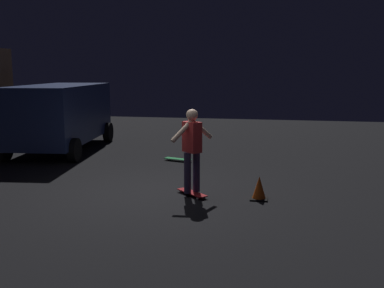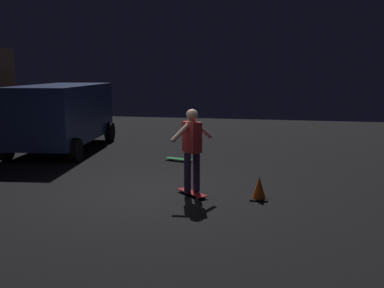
{
  "view_description": "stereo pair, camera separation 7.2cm",
  "coord_description": "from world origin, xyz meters",
  "views": [
    {
      "loc": [
        -8.38,
        -2.47,
        2.5
      ],
      "look_at": [
        0.01,
        -0.85,
        1.05
      ],
      "focal_mm": 41.18,
      "sensor_mm": 36.0,
      "label": 1
    },
    {
      "loc": [
        -8.36,
        -2.54,
        2.5
      ],
      "look_at": [
        0.01,
        -0.85,
        1.05
      ],
      "focal_mm": 41.18,
      "sensor_mm": 36.0,
      "label": 2
    }
  ],
  "objects": [
    {
      "name": "skateboard_ridden",
      "position": [
        0.01,
        -0.85,
        0.06
      ],
      "size": [
        0.68,
        0.71,
        0.07
      ],
      "color": "#AD1E23",
      "rests_on": "ground_plane"
    },
    {
      "name": "skater",
      "position": [
        0.01,
        -0.85,
        1.04
      ],
      "size": [
        0.78,
        0.74,
        1.67
      ],
      "color": "#382D4C",
      "rests_on": "skateboard_ridden"
    },
    {
      "name": "skateboard_spare",
      "position": [
        3.23,
        0.17,
        0.06
      ],
      "size": [
        0.41,
        0.8,
        0.07
      ],
      "color": "green",
      "rests_on": "ground_plane"
    },
    {
      "name": "parked_van",
      "position": [
        4.22,
        4.11,
        1.16
      ],
      "size": [
        4.79,
        2.67,
        2.03
      ],
      "color": "navy",
      "rests_on": "ground_plane"
    },
    {
      "name": "traffic_cone",
      "position": [
        -0.01,
        -2.18,
        0.21
      ],
      "size": [
        0.34,
        0.34,
        0.46
      ],
      "color": "black",
      "rests_on": "ground_plane"
    },
    {
      "name": "ground_plane",
      "position": [
        0.0,
        0.0,
        0.0
      ],
      "size": [
        28.0,
        28.0,
        0.0
      ],
      "primitive_type": "plane",
      "color": "black"
    }
  ]
}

